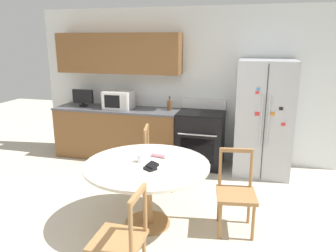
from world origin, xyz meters
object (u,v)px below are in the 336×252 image
Objects in this scene: refrigerator at (264,118)px; countertop_tv at (83,97)px; dining_chair_far at (158,159)px; candle_glass at (141,158)px; microwave at (119,100)px; dining_chair_near at (121,241)px; dining_chair_right at (236,193)px; wallet at (151,167)px; counter_bottle at (170,105)px; oven_range at (201,138)px.

countertop_tv is at bearing 178.24° from refrigerator.
dining_chair_far is 10.01× the size of candle_glass.
microwave reaches higher than dining_chair_near.
candle_glass is (-1.06, -0.12, 0.35)m from dining_chair_right.
dining_chair_near is 1.00× the size of dining_chair_far.
wallet is at bearing -44.59° from candle_glass.
dining_chair_far is (-0.26, 1.95, 0.00)m from dining_chair_near.
countertop_tv is 2.97m from wallet.
candle_glass is (0.21, -2.07, -0.20)m from counter_bottle.
refrigerator is at bearing -108.05° from dining_chair_right.
refrigerator reaches higher than dining_chair_far.
refrigerator is 1.87m from dining_chair_right.
refrigerator is 19.74× the size of candle_glass.
dining_chair_near is 1.00× the size of dining_chair_right.
dining_chair_near is 5.25× the size of wallet.
dining_chair_near is at bearing -66.84° from microwave.
oven_range is 2.17m from wallet.
dining_chair_near is at bearing -90.16° from wallet.
dining_chair_far is at bearing -45.43° from microwave.
counter_bottle is at bearing 169.01° from oven_range.
refrigerator is 1.97× the size of dining_chair_near.
microwave is 2.52m from wallet.
dining_chair_far is 1.00× the size of dining_chair_right.
dining_chair_right is (0.88, 1.14, 0.00)m from dining_chair_near.
dining_chair_far is at bearing -31.68° from countertop_tv.
microwave is 1.23× the size of countertop_tv.
refrigerator reaches higher than countertop_tv.
counter_bottle reaches higher than wallet.
refrigerator is at bearing 54.68° from candle_glass.
microwave reaches higher than dining_chair_far.
wallet is (0.18, -0.18, -0.01)m from candle_glass.
refrigerator is at bearing -22.22° from dining_chair_near.
candle_glass is 0.26m from wallet.
refrigerator is 3.16m from countertop_tv.
dining_chair_near is at bearing -79.96° from candle_glass.
dining_chair_right is (2.86, -1.88, -0.63)m from countertop_tv.
counter_bottle is (-0.57, 0.11, 0.52)m from oven_range.
dining_chair_near is at bearing -5.19° from dining_chair_far.
refrigerator is 1.97× the size of dining_chair_right.
wallet is (1.28, -2.15, -0.28)m from microwave.
dining_chair_far is 1.40m from dining_chair_right.
refrigerator is at bearing -1.53° from microwave.
candle_glass is 0.52× the size of wallet.
dining_chair_right is 5.25× the size of wallet.
oven_range is 2.25m from countertop_tv.
countertop_tv reaches higher than oven_range.
oven_range is 2.26× the size of microwave.
oven_range is 1.11m from dining_chair_far.
candle_glass is at bearing 9.65° from dining_chair_near.
microwave is 2.91m from dining_chair_right.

